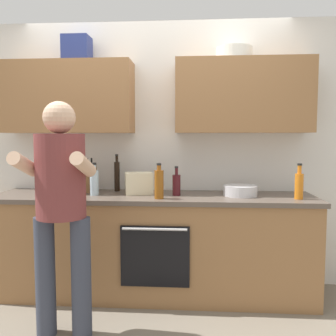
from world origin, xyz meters
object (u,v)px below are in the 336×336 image
at_px(bottle_water, 94,181).
at_px(grocery_bag_rice, 139,183).
at_px(bottle_juice, 299,185).
at_px(knife_block, 90,178).
at_px(bottle_wine, 176,184).
at_px(bottle_syrup, 159,184).
at_px(cup_ceramic, 43,187).
at_px(bottle_soy, 117,175).
at_px(mixing_bowl, 240,191).
at_px(person_standing, 61,200).

relative_size(bottle_water, grocery_bag_rice, 1.19).
bearing_deg(bottle_water, grocery_bag_rice, 12.61).
bearing_deg(bottle_juice, knife_block, 171.77).
bearing_deg(bottle_water, bottle_wine, 3.20).
bearing_deg(bottle_wine, bottle_syrup, -126.87).
bearing_deg(bottle_syrup, bottle_water, 166.44).
bearing_deg(knife_block, grocery_bag_rice, -11.51).
height_order(cup_ceramic, grocery_bag_rice, grocery_bag_rice).
xyz_separation_m(bottle_syrup, knife_block, (-0.68, 0.32, 0.00)).
height_order(bottle_wine, bottle_syrup, bottle_syrup).
distance_m(bottle_water, bottle_soy, 0.29).
distance_m(mixing_bowl, knife_block, 1.38).
bearing_deg(person_standing, mixing_bowl, 29.89).
bearing_deg(knife_block, person_standing, -86.51).
xyz_separation_m(bottle_wine, mixing_bowl, (0.56, 0.02, -0.05)).
distance_m(person_standing, bottle_syrup, 0.84).
height_order(bottle_juice, grocery_bag_rice, bottle_juice).
relative_size(bottle_soy, knife_block, 1.11).
height_order(bottle_syrup, knife_block, knife_block).
relative_size(person_standing, bottle_soy, 4.72).
distance_m(bottle_wine, bottle_soy, 0.61).
relative_size(cup_ceramic, grocery_bag_rice, 0.38).
bearing_deg(bottle_syrup, knife_block, 154.50).
relative_size(person_standing, knife_block, 5.23).
xyz_separation_m(cup_ceramic, mixing_bowl, (1.83, -0.12, -0.00)).
xyz_separation_m(cup_ceramic, knife_block, (0.45, -0.00, 0.08)).
relative_size(bottle_juice, bottle_soy, 0.85).
bearing_deg(grocery_bag_rice, bottle_wine, -7.63).
height_order(bottle_water, cup_ceramic, bottle_water).
bearing_deg(bottle_juice, mixing_bowl, 162.75).
distance_m(mixing_bowl, grocery_bag_rice, 0.90).
bearing_deg(mixing_bowl, knife_block, 174.91).
height_order(cup_ceramic, mixing_bowl, cup_ceramic).
distance_m(bottle_juice, grocery_bag_rice, 1.37).
bearing_deg(grocery_bag_rice, knife_block, 168.49).
bearing_deg(bottle_wine, bottle_water, -176.80).
bearing_deg(bottle_wine, grocery_bag_rice, 172.37).
height_order(person_standing, bottle_juice, person_standing).
relative_size(bottle_water, knife_block, 0.91).
xyz_separation_m(person_standing, mixing_bowl, (1.32, 0.76, -0.03)).
height_order(bottle_juice, bottle_soy, bottle_soy).
xyz_separation_m(person_standing, bottle_juice, (1.78, 0.62, 0.04)).
height_order(person_standing, bottle_water, person_standing).
bearing_deg(bottle_syrup, mixing_bowl, 16.25).
distance_m(bottle_juice, bottle_soy, 1.63).
height_order(bottle_juice, mixing_bowl, bottle_juice).
distance_m(bottle_water, knife_block, 0.21).
height_order(bottle_syrup, grocery_bag_rice, bottle_syrup).
height_order(bottle_water, bottle_wine, bottle_water).
bearing_deg(person_standing, knife_block, 93.49).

